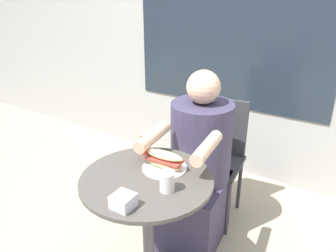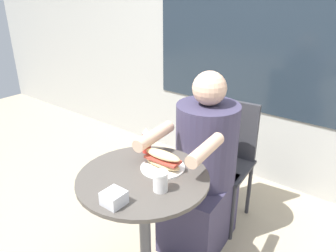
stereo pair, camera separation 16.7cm
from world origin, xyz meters
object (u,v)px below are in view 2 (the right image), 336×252
Objects in this scene: cafe_table at (144,210)px; condiment_bottle at (146,141)px; diner_chair at (227,151)px; drink_cup at (160,181)px; seated_diner at (202,175)px; sandwich_on_plate at (163,161)px.

cafe_table is 5.04× the size of condiment_bottle.
diner_chair is at bearing 76.95° from condiment_bottle.
cafe_table is 0.88m from diner_chair.
seated_diner is at bearing 102.23° from drink_cup.
sandwich_on_plate is (0.02, -0.76, 0.26)m from diner_chair.
condiment_bottle is at bearing 155.75° from sandwich_on_plate.
condiment_bottle reaches higher than cafe_table.
drink_cup reaches higher than sandwich_on_plate.
cafe_table is 0.27m from sandwich_on_plate.
cafe_table is 3.27× the size of sandwich_on_plate.
cafe_table is at bearing 164.43° from drink_cup.
cafe_table is 7.76× the size of drink_cup.
cafe_table is at bearing -52.87° from condiment_bottle.
cafe_table is at bearing -103.20° from sandwich_on_plate.
seated_diner is at bearing 91.20° from sandwich_on_plate.
drink_cup is (0.14, -0.04, 0.25)m from cafe_table.
seated_diner is 7.85× the size of condiment_bottle.
diner_chair is 0.76m from condiment_bottle.
diner_chair reaches higher than drink_cup.
drink_cup reaches higher than cafe_table.
sandwich_on_plate is 0.20m from drink_cup.
drink_cup is at bearing 92.57° from diner_chair.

